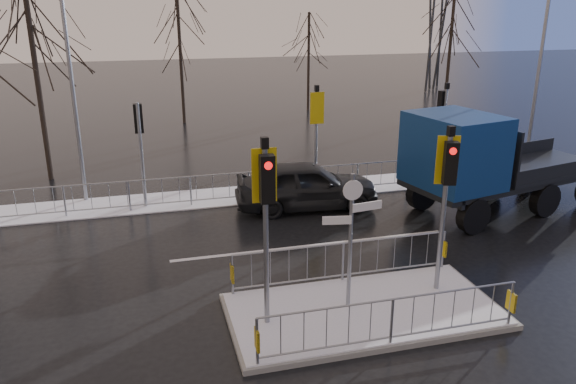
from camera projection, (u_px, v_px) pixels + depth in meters
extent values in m
plane|color=black|center=(363.00, 314.00, 12.48)|extent=(120.00, 120.00, 0.00)
cube|color=white|center=(273.00, 192.00, 20.34)|extent=(30.00, 2.00, 0.04)
cube|color=silver|center=(313.00, 245.00, 15.95)|extent=(8.00, 0.15, 0.01)
cube|color=slate|center=(364.00, 311.00, 12.46)|extent=(6.00, 3.00, 0.12)
cube|color=white|center=(364.00, 308.00, 12.43)|extent=(5.85, 2.85, 0.03)
cube|color=gold|center=(257.00, 340.00, 10.34)|extent=(0.05, 0.28, 0.42)
cube|color=gold|center=(511.00, 301.00, 11.66)|extent=(0.05, 0.28, 0.42)
cube|color=gold|center=(232.00, 273.00, 12.86)|extent=(0.05, 0.28, 0.42)
cube|color=gold|center=(443.00, 248.00, 14.18)|extent=(0.05, 0.28, 0.42)
cylinder|color=gray|center=(266.00, 241.00, 11.29)|extent=(0.11, 0.11, 3.80)
cube|color=black|center=(267.00, 179.00, 10.69)|extent=(0.28, 0.22, 0.95)
cylinder|color=red|center=(268.00, 166.00, 10.49)|extent=(0.16, 0.04, 0.16)
cube|color=gold|center=(264.00, 175.00, 10.92)|extent=(0.50, 0.03, 1.10)
cube|color=black|center=(265.00, 143.00, 10.64)|extent=(0.14, 0.14, 0.22)
cylinder|color=gray|center=(443.00, 216.00, 12.70)|extent=(0.11, 0.11, 3.70)
cube|color=black|center=(450.00, 163.00, 12.11)|extent=(0.33, 0.28, 0.95)
cylinder|color=red|center=(453.00, 151.00, 11.91)|extent=(0.16, 0.08, 0.16)
cube|color=gold|center=(447.00, 160.00, 12.35)|extent=(0.49, 0.16, 1.10)
cube|color=black|center=(451.00, 131.00, 12.06)|extent=(0.14, 0.14, 0.22)
cylinder|color=gray|center=(350.00, 243.00, 12.05)|extent=(0.09, 0.09, 3.10)
cube|color=silver|center=(367.00, 206.00, 11.88)|extent=(0.70, 0.14, 0.18)
cube|color=silver|center=(337.00, 220.00, 11.79)|extent=(0.62, 0.15, 0.18)
cylinder|color=silver|center=(353.00, 190.00, 11.63)|extent=(0.44, 0.03, 0.44)
cylinder|color=gray|center=(142.00, 156.00, 18.39)|extent=(0.11, 0.11, 3.50)
cube|color=black|center=(138.00, 118.00, 18.17)|extent=(0.28, 0.22, 0.95)
cylinder|color=red|center=(138.00, 109.00, 18.17)|extent=(0.16, 0.04, 0.16)
cylinder|color=gray|center=(316.00, 143.00, 19.84)|extent=(0.11, 0.11, 3.60)
cube|color=black|center=(315.00, 107.00, 19.60)|extent=(0.28, 0.22, 0.95)
cylinder|color=red|center=(314.00, 98.00, 19.61)|extent=(0.16, 0.04, 0.16)
cube|color=gold|center=(317.00, 108.00, 19.37)|extent=(0.50, 0.03, 1.10)
cube|color=black|center=(317.00, 88.00, 19.22)|extent=(0.14, 0.14, 0.22)
cylinder|color=gray|center=(443.00, 136.00, 21.08)|extent=(0.11, 0.11, 3.50)
cube|color=black|center=(442.00, 103.00, 20.84)|extent=(0.33, 0.28, 0.95)
cylinder|color=red|center=(441.00, 95.00, 20.83)|extent=(0.16, 0.08, 0.16)
cube|color=black|center=(447.00, 86.00, 20.48)|extent=(0.14, 0.14, 0.22)
imported|color=black|center=(307.00, 185.00, 18.63)|extent=(4.87, 2.33, 1.61)
cylinder|color=black|center=(473.00, 216.00, 16.65)|extent=(1.15, 0.56, 1.10)
cylinder|color=black|center=(422.00, 193.00, 18.60)|extent=(1.15, 0.56, 1.10)
cylinder|color=black|center=(545.00, 200.00, 18.00)|extent=(1.15, 0.56, 1.10)
cylinder|color=black|center=(490.00, 180.00, 19.94)|extent=(1.15, 0.56, 1.10)
cylinder|color=black|center=(533.00, 172.00, 20.90)|extent=(1.15, 0.56, 1.10)
cube|color=black|center=(509.00, 176.00, 18.61)|extent=(7.65, 4.04, 0.18)
cube|color=navy|center=(454.00, 150.00, 17.12)|extent=(2.72, 3.06, 2.21)
cube|color=black|center=(482.00, 133.00, 17.44)|extent=(0.52, 2.16, 1.21)
cube|color=#2D3033|center=(434.00, 192.00, 17.23)|extent=(0.67, 2.51, 0.39)
cube|color=black|center=(535.00, 167.00, 19.09)|extent=(5.31, 3.63, 0.13)
cube|color=black|center=(487.00, 150.00, 17.77)|extent=(0.66, 2.60, 1.65)
cylinder|color=black|center=(38.00, 84.00, 20.77)|extent=(0.20, 0.20, 7.36)
cylinder|color=black|center=(181.00, 61.00, 31.00)|extent=(0.19, 0.19, 6.90)
cylinder|color=black|center=(309.00, 62.00, 34.93)|extent=(0.16, 0.16, 5.98)
cylinder|color=black|center=(450.00, 52.00, 33.92)|extent=(0.20, 0.20, 7.36)
cylinder|color=gray|center=(539.00, 72.00, 21.53)|extent=(0.14, 0.14, 8.00)
cylinder|color=gray|center=(72.00, 82.00, 18.26)|extent=(0.14, 0.14, 8.20)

